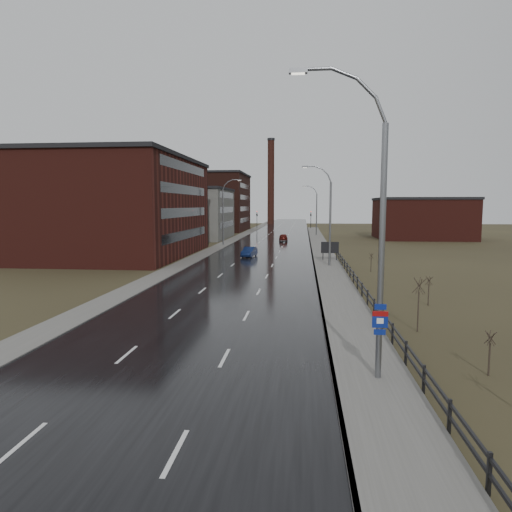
% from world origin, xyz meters
% --- Properties ---
extents(ground, '(320.00, 320.00, 0.00)m').
position_xyz_m(ground, '(0.00, 0.00, 0.00)').
color(ground, '#2D2819').
rests_on(ground, ground).
extents(road, '(14.00, 300.00, 0.06)m').
position_xyz_m(road, '(0.00, 60.00, 0.03)').
color(road, black).
rests_on(road, ground).
extents(sidewalk_right, '(3.20, 180.00, 0.18)m').
position_xyz_m(sidewalk_right, '(8.60, 35.00, 0.09)').
color(sidewalk_right, '#595651').
rests_on(sidewalk_right, ground).
extents(curb_right, '(0.16, 180.00, 0.18)m').
position_xyz_m(curb_right, '(7.08, 35.00, 0.09)').
color(curb_right, slate).
rests_on(curb_right, ground).
extents(sidewalk_left, '(2.40, 260.00, 0.12)m').
position_xyz_m(sidewalk_left, '(-8.20, 60.00, 0.06)').
color(sidewalk_left, '#595651').
rests_on(sidewalk_left, ground).
extents(warehouse_near, '(22.44, 28.56, 13.50)m').
position_xyz_m(warehouse_near, '(-20.99, 45.00, 6.76)').
color(warehouse_near, '#471914').
rests_on(warehouse_near, ground).
extents(warehouse_mid, '(16.32, 20.40, 10.50)m').
position_xyz_m(warehouse_mid, '(-17.99, 78.00, 5.26)').
color(warehouse_mid, slate).
rests_on(warehouse_mid, ground).
extents(warehouse_far, '(26.52, 24.48, 15.50)m').
position_xyz_m(warehouse_far, '(-22.99, 108.00, 7.76)').
color(warehouse_far, '#331611').
rests_on(warehouse_far, ground).
extents(building_right, '(18.36, 16.32, 8.50)m').
position_xyz_m(building_right, '(30.30, 82.00, 4.26)').
color(building_right, '#471914').
rests_on(building_right, ground).
extents(smokestack, '(2.70, 2.70, 30.70)m').
position_xyz_m(smokestack, '(-6.00, 150.00, 15.50)').
color(smokestack, '#331611').
rests_on(smokestack, ground).
extents(streetlight_main, '(3.91, 0.29, 12.11)m').
position_xyz_m(streetlight_main, '(8.47, 2.00, 6.06)').
color(streetlight_main, slate).
rests_on(streetlight_main, ground).
extents(streetlight_right_mid, '(3.36, 0.28, 11.35)m').
position_xyz_m(streetlight_right_mid, '(8.50, 36.00, 5.84)').
color(streetlight_right_mid, slate).
rests_on(streetlight_right_mid, ground).
extents(streetlight_left, '(3.36, 0.28, 11.35)m').
position_xyz_m(streetlight_left, '(-7.70, 62.00, 5.84)').
color(streetlight_left, slate).
rests_on(streetlight_left, ground).
extents(streetlight_right_far, '(3.36, 0.28, 11.35)m').
position_xyz_m(streetlight_right_far, '(8.50, 90.00, 5.84)').
color(streetlight_right_far, slate).
rests_on(streetlight_right_far, ground).
extents(guardrail, '(0.10, 53.05, 1.10)m').
position_xyz_m(guardrail, '(10.30, 18.31, 0.71)').
color(guardrail, black).
rests_on(guardrail, ground).
extents(shrub_b, '(0.45, 0.47, 1.86)m').
position_xyz_m(shrub_b, '(13.43, 3.14, 0.99)').
color(shrub_b, '#382D23').
rests_on(shrub_b, ground).
extents(shrub_c, '(0.71, 0.75, 3.03)m').
position_xyz_m(shrub_c, '(12.14, 9.56, 1.61)').
color(shrub_c, '#382D23').
rests_on(shrub_c, ground).
extents(shrub_d, '(0.49, 0.51, 2.05)m').
position_xyz_m(shrub_d, '(14.53, 16.49, 1.09)').
color(shrub_d, '#382D23').
rests_on(shrub_d, ground).
extents(shrub_e, '(0.62, 0.65, 2.61)m').
position_xyz_m(shrub_e, '(12.66, 25.20, 1.39)').
color(shrub_e, '#382D23').
rests_on(shrub_e, ground).
extents(shrub_f, '(0.47, 0.49, 1.96)m').
position_xyz_m(shrub_f, '(12.91, 32.53, 1.04)').
color(shrub_f, '#382D23').
rests_on(shrub_f, ground).
extents(billboard, '(2.17, 0.17, 2.45)m').
position_xyz_m(billboard, '(9.10, 40.91, 1.67)').
color(billboard, black).
rests_on(billboard, ground).
extents(traffic_light_left, '(0.58, 2.73, 5.30)m').
position_xyz_m(traffic_light_left, '(-8.00, 120.00, 4.60)').
color(traffic_light_left, black).
rests_on(traffic_light_left, ground).
extents(traffic_light_right, '(0.58, 2.73, 5.30)m').
position_xyz_m(traffic_light_right, '(8.00, 120.00, 4.60)').
color(traffic_light_right, black).
rests_on(traffic_light_right, ground).
extents(car_near, '(1.92, 4.16, 1.32)m').
position_xyz_m(car_near, '(-1.38, 44.63, 0.66)').
color(car_near, '#0D1B45').
rests_on(car_near, ground).
extents(car_far, '(1.86, 4.22, 1.41)m').
position_xyz_m(car_far, '(1.98, 72.42, 0.71)').
color(car_far, '#54120E').
rests_on(car_far, ground).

